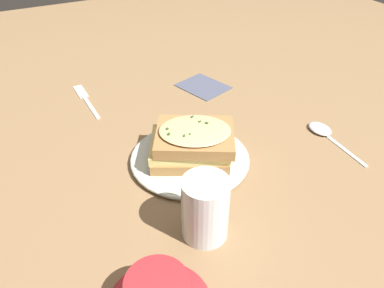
{
  "coord_description": "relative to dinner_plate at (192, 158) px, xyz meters",
  "views": [
    {
      "loc": [
        0.48,
        -0.25,
        0.45
      ],
      "look_at": [
        -0.02,
        0.0,
        0.04
      ],
      "focal_mm": 35.0,
      "sensor_mm": 36.0,
      "label": 1
    }
  ],
  "objects": [
    {
      "name": "sandwich",
      "position": [
        0.0,
        0.0,
        0.04
      ],
      "size": [
        0.18,
        0.18,
        0.07
      ],
      "rotation": [
        0.0,
        0.0,
        1.1
      ],
      "color": "#A37542",
      "rests_on": "dinner_plate"
    },
    {
      "name": "water_glass",
      "position": [
        0.17,
        -0.06,
        0.04
      ],
      "size": [
        0.07,
        0.07,
        0.1
      ],
      "primitive_type": "cylinder",
      "color": "silver",
      "rests_on": "ground_plane"
    },
    {
      "name": "fork",
      "position": [
        -0.34,
        -0.12,
        -0.01
      ],
      "size": [
        0.18,
        0.02,
        0.0
      ],
      "rotation": [
        0.0,
        0.0,
        1.6
      ],
      "color": "silver",
      "rests_on": "ground_plane"
    },
    {
      "name": "spoon",
      "position": [
        0.04,
        0.29,
        -0.0
      ],
      "size": [
        0.16,
        0.04,
        0.01
      ],
      "rotation": [
        0.0,
        0.0,
        1.52
      ],
      "color": "silver",
      "rests_on": "ground_plane"
    },
    {
      "name": "dinner_plate",
      "position": [
        0.0,
        0.0,
        0.0
      ],
      "size": [
        0.23,
        0.23,
        0.01
      ],
      "color": "silver",
      "rests_on": "ground_plane"
    },
    {
      "name": "ground_plane",
      "position": [
        0.02,
        -0.0,
        -0.01
      ],
      "size": [
        2.4,
        2.4,
        0.0
      ],
      "primitive_type": "plane",
      "color": "olive"
    },
    {
      "name": "napkin",
      "position": [
        -0.26,
        0.17,
        -0.01
      ],
      "size": [
        0.14,
        0.13,
        0.0
      ],
      "primitive_type": "cube",
      "rotation": [
        0.0,
        0.0,
        0.31
      ],
      "color": "#4C5166",
      "rests_on": "ground_plane"
    }
  ]
}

